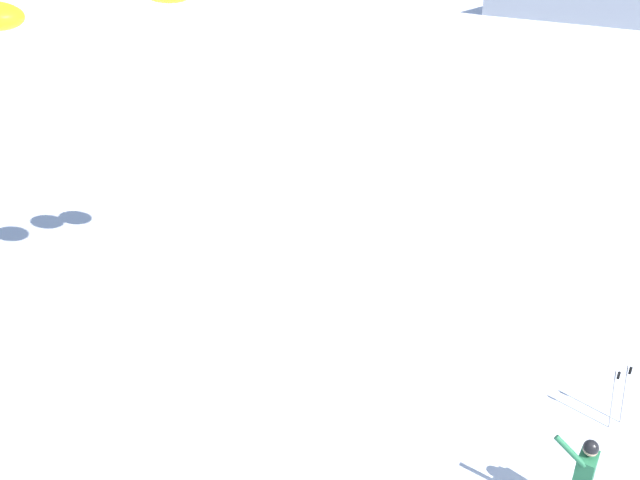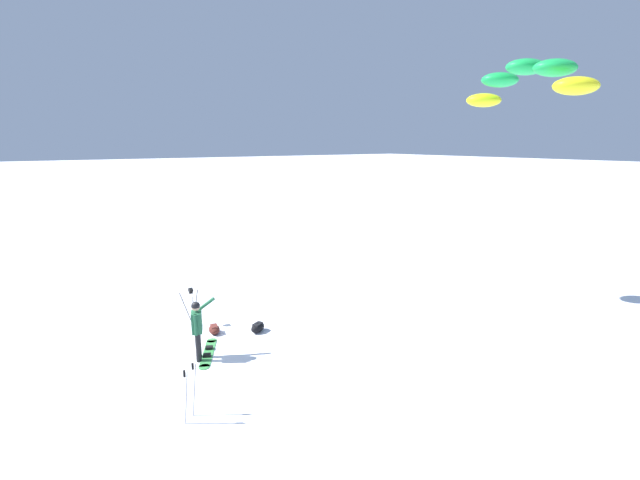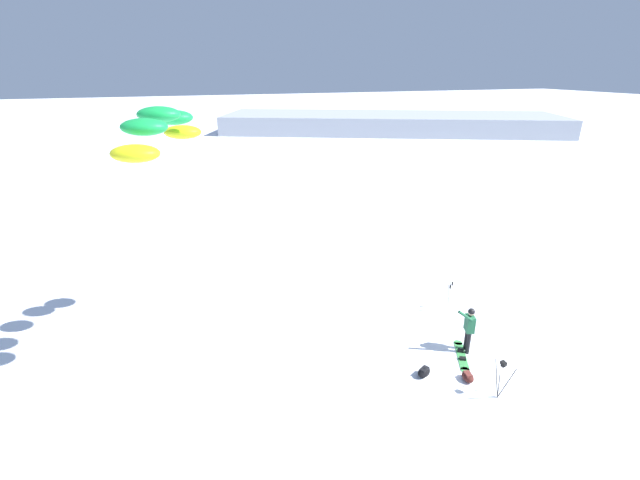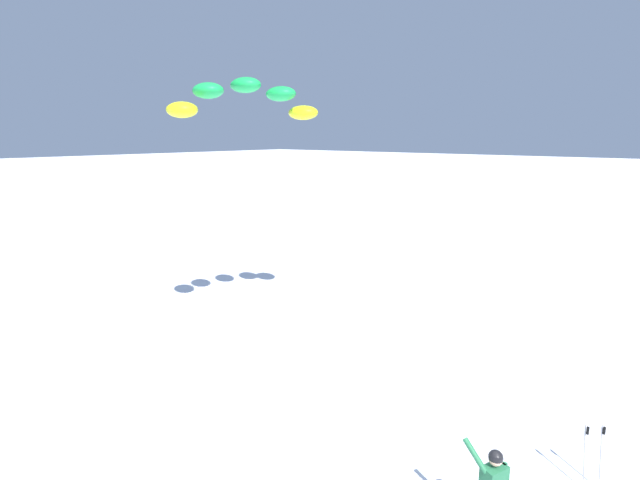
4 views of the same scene
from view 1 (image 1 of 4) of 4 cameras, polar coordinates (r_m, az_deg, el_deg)
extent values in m
cube|color=#1E5938|center=(11.14, 22.20, -18.13)|extent=(0.38, 0.47, 0.57)
sphere|color=tan|center=(10.85, 22.61, -16.53)|extent=(0.22, 0.22, 0.22)
sphere|color=black|center=(10.83, 22.64, -16.41)|extent=(0.23, 0.23, 0.23)
cylinder|color=#1E5938|center=(10.75, 21.06, -16.88)|extent=(0.52, 0.27, 0.40)
cylinder|color=#1E5938|center=(11.28, 22.54, -17.50)|extent=(0.09, 0.09, 0.57)
cylinder|color=gray|center=(13.56, 25.05, -12.14)|extent=(0.12, 0.13, 1.24)
cylinder|color=black|center=(13.24, 25.52, -10.27)|extent=(0.05, 0.05, 0.14)
cylinder|color=gray|center=(13.35, 24.21, -12.61)|extent=(0.14, 0.11, 1.24)
cylinder|color=black|center=(13.03, 24.67, -10.72)|extent=(0.05, 0.05, 0.14)
camera|label=2|loc=(19.31, 30.07, 15.24)|focal=23.65mm
camera|label=3|loc=(7.09, -99.01, -0.70)|focal=24.83mm
camera|label=4|loc=(5.12, 79.15, -23.30)|focal=27.55mm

